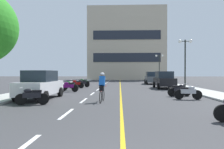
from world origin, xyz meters
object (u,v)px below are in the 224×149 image
at_px(motorcycle_6, 70,85).
at_px(motorcycle_5, 69,86).
at_px(parked_car_mid, 164,80).
at_px(motorcycle_7, 76,84).
at_px(motorcycle_9, 83,82).
at_px(street_lamp_mid, 185,52).
at_px(parked_car_far, 152,78).
at_px(motorcycle_4, 179,90).
at_px(motorcycle_8, 82,83).
at_px(street_lamp_far, 159,62).
at_px(motorcycle_3, 188,92).
at_px(parked_car_near, 40,85).
at_px(motorcycle_2, 32,96).
at_px(cyclist_rider, 102,86).

bearing_deg(motorcycle_6, motorcycle_5, -80.78).
relative_size(parked_car_mid, motorcycle_7, 2.48).
bearing_deg(motorcycle_9, street_lamp_mid, -23.19).
distance_m(street_lamp_mid, parked_car_far, 9.38).
distance_m(street_lamp_mid, motorcycle_4, 8.46).
bearing_deg(motorcycle_8, motorcycle_5, -91.34).
bearing_deg(motorcycle_8, street_lamp_far, 49.84).
xyz_separation_m(motorcycle_5, motorcycle_6, (-0.23, 1.45, 0.00)).
xyz_separation_m(motorcycle_7, motorcycle_8, (0.38, 1.47, 0.00)).
bearing_deg(motorcycle_3, street_lamp_mid, 73.70).
relative_size(parked_car_near, parked_car_far, 1.00).
bearing_deg(parked_car_far, motorcycle_9, -159.34).
distance_m(street_lamp_mid, motorcycle_2, 16.57).
bearing_deg(motorcycle_5, motorcycle_8, 88.66).
relative_size(motorcycle_6, motorcycle_7, 0.99).
height_order(street_lamp_far, motorcycle_9, street_lamp_far).
bearing_deg(motorcycle_4, parked_car_far, 88.11).
height_order(street_lamp_far, parked_car_near, street_lamp_far).
distance_m(street_lamp_far, parked_car_mid, 15.38).
height_order(street_lamp_mid, cyclist_rider, street_lamp_mid).
height_order(parked_car_near, parked_car_far, same).
distance_m(motorcycle_4, motorcycle_5, 9.24).
bearing_deg(motorcycle_7, cyclist_rider, -70.31).
relative_size(motorcycle_6, cyclist_rider, 0.95).
relative_size(motorcycle_3, motorcycle_9, 1.00).
xyz_separation_m(street_lamp_far, parked_car_far, (-2.34, -6.51, -2.73)).
bearing_deg(parked_car_near, motorcycle_5, 82.88).
height_order(motorcycle_5, motorcycle_7, same).
xyz_separation_m(street_lamp_far, parked_car_near, (-12.17, -24.15, -2.73)).
xyz_separation_m(motorcycle_2, motorcycle_3, (8.84, 2.49, 0.00)).
bearing_deg(motorcycle_3, street_lamp_far, 83.35).
bearing_deg(parked_car_near, motorcycle_8, 86.02).
xyz_separation_m(parked_car_far, motorcycle_3, (-0.47, -17.64, -0.44)).
distance_m(parked_car_mid, motorcycle_4, 7.51).
height_order(street_lamp_mid, parked_car_near, street_lamp_mid).
xyz_separation_m(street_lamp_far, motorcycle_8, (-11.43, -13.54, -3.18)).
distance_m(street_lamp_far, cyclist_rider, 26.76).
bearing_deg(street_lamp_far, street_lamp_mid, -90.71).
xyz_separation_m(street_lamp_mid, motorcycle_3, (-2.63, -8.99, -3.36)).
bearing_deg(motorcycle_4, parked_car_near, -169.53).
bearing_deg(street_lamp_mid, motorcycle_3, -106.30).
bearing_deg(parked_car_near, motorcycle_7, 87.75).
relative_size(motorcycle_2, motorcycle_4, 0.99).
xyz_separation_m(parked_car_near, motorcycle_3, (9.35, 0.01, -0.44)).
height_order(street_lamp_mid, motorcycle_8, street_lamp_mid).
distance_m(motorcycle_5, motorcycle_7, 4.31).
bearing_deg(motorcycle_9, motorcycle_4, -53.65).
xyz_separation_m(motorcycle_3, motorcycle_6, (-8.98, 6.27, 0.00)).
bearing_deg(motorcycle_8, motorcycle_9, 98.31).
bearing_deg(motorcycle_8, cyclist_rider, -74.29).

